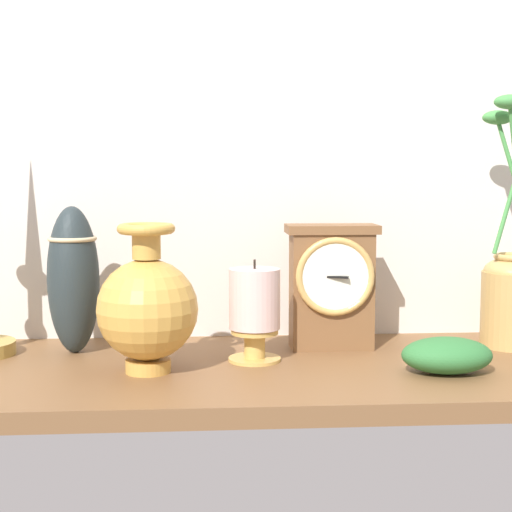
% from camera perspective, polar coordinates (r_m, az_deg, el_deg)
% --- Properties ---
extents(ground_plane, '(1.00, 0.36, 0.02)m').
position_cam_1_polar(ground_plane, '(0.98, -0.02, -8.83)').
color(ground_plane, brown).
extents(back_wall, '(1.20, 0.02, 0.65)m').
position_cam_1_polar(back_wall, '(1.14, -0.68, 10.30)').
color(back_wall, silver).
rests_on(back_wall, ground_plane).
extents(mantel_clock, '(0.13, 0.08, 0.17)m').
position_cam_1_polar(mantel_clock, '(1.06, 5.71, -2.15)').
color(mantel_clock, brown).
rests_on(mantel_clock, ground_plane).
extents(brass_vase_bulbous, '(0.12, 0.12, 0.18)m').
position_cam_1_polar(brass_vase_bulbous, '(0.94, -8.17, -3.82)').
color(brass_vase_bulbous, gold).
rests_on(brass_vase_bulbous, ground_plane).
extents(pillar_candle_front, '(0.07, 0.07, 0.13)m').
position_cam_1_polar(pillar_candle_front, '(0.99, -0.09, -3.98)').
color(pillar_candle_front, tan).
rests_on(pillar_candle_front, ground_plane).
extents(tall_ceramic_vase, '(0.07, 0.07, 0.20)m').
position_cam_1_polar(tall_ceramic_vase, '(1.06, -13.57, -1.68)').
color(tall_ceramic_vase, '#253033').
rests_on(tall_ceramic_vase, ground_plane).
extents(ivy_sprig, '(0.11, 0.08, 0.04)m').
position_cam_1_polar(ivy_sprig, '(0.96, 14.15, -7.25)').
color(ivy_sprig, '#2F6F36').
rests_on(ivy_sprig, ground_plane).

